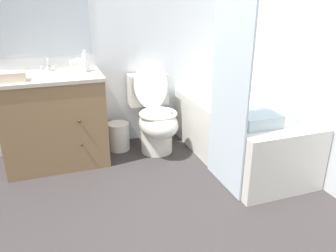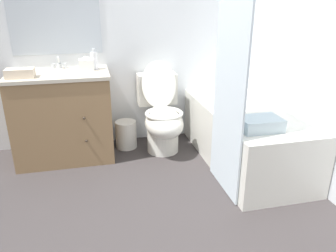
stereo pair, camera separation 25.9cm
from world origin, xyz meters
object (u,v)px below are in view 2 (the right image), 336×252
at_px(soap_dispenser, 94,60).
at_px(vanity_cabinet, 64,115).
at_px(wastebasket, 126,134).
at_px(tissue_box, 86,64).
at_px(sink_faucet, 59,64).
at_px(bath_towel_folded, 260,124).
at_px(hand_towel_folded, 20,73).
at_px(bathtub, 244,135).
at_px(toilet, 162,117).

bearing_deg(soap_dispenser, vanity_cabinet, -168.87).
xyz_separation_m(wastebasket, soap_dispenser, (-0.26, -0.00, 0.77)).
bearing_deg(tissue_box, sink_faucet, 149.88).
bearing_deg(soap_dispenser, tissue_box, -173.31).
xyz_separation_m(sink_faucet, bath_towel_folded, (1.48, -1.18, -0.29)).
xyz_separation_m(wastebasket, hand_towel_folded, (-0.87, -0.22, 0.72)).
bearing_deg(bath_towel_folded, wastebasket, 130.72).
relative_size(wastebasket, tissue_box, 2.13).
xyz_separation_m(vanity_cabinet, bathtub, (1.61, -0.48, -0.16)).
height_order(vanity_cabinet, toilet, toilet).
height_order(wastebasket, tissue_box, tissue_box).
distance_m(sink_faucet, hand_towel_folded, 0.45).
distance_m(soap_dispenser, bath_towel_folded, 1.59).
relative_size(sink_faucet, bath_towel_folded, 0.47).
distance_m(toilet, bathtub, 0.80).
bearing_deg(bath_towel_folded, toilet, 121.33).
bearing_deg(bathtub, soap_dispenser, 157.25).
bearing_deg(vanity_cabinet, tissue_box, 12.41).
distance_m(vanity_cabinet, bath_towel_folded, 1.78).
relative_size(bathtub, bath_towel_folded, 4.99).
distance_m(bathtub, hand_towel_folded, 2.02).
relative_size(vanity_cabinet, hand_towel_folded, 3.89).
xyz_separation_m(vanity_cabinet, hand_towel_folded, (-0.29, -0.15, 0.44)).
xyz_separation_m(sink_faucet, hand_towel_folded, (-0.29, -0.35, 0.00)).
bearing_deg(sink_faucet, wastebasket, -12.73).
bearing_deg(wastebasket, bath_towel_folded, -49.28).
xyz_separation_m(bathtub, bath_towel_folded, (-0.13, -0.50, 0.30)).
relative_size(bathtub, soap_dispenser, 8.06).
distance_m(toilet, hand_towel_folded, 1.32).
height_order(soap_dispenser, bath_towel_folded, soap_dispenser).
height_order(toilet, soap_dispenser, soap_dispenser).
distance_m(vanity_cabinet, tissue_box, 0.52).
xyz_separation_m(hand_towel_folded, bath_towel_folded, (1.77, -0.83, -0.30)).
xyz_separation_m(sink_faucet, tissue_box, (0.25, -0.14, 0.02)).
distance_m(vanity_cabinet, soap_dispenser, 0.59).
bearing_deg(wastebasket, hand_towel_folded, -165.81).
bearing_deg(soap_dispenser, sink_faucet, 157.14).
height_order(bathtub, soap_dispenser, soap_dispenser).
bearing_deg(bathtub, bath_towel_folded, -105.10).
relative_size(vanity_cabinet, soap_dispenser, 4.67).
relative_size(bathtub, tissue_box, 11.55).
xyz_separation_m(toilet, tissue_box, (-0.68, 0.12, 0.53)).
xyz_separation_m(toilet, soap_dispenser, (-0.60, 0.13, 0.56)).
relative_size(tissue_box, hand_towel_folded, 0.58).
bearing_deg(wastebasket, vanity_cabinet, -173.28).
height_order(sink_faucet, wastebasket, sink_faucet).
xyz_separation_m(vanity_cabinet, sink_faucet, (-0.00, 0.20, 0.43)).
bearing_deg(vanity_cabinet, toilet, -4.28).
xyz_separation_m(vanity_cabinet, wastebasket, (0.58, 0.07, -0.28)).
bearing_deg(vanity_cabinet, sink_faucet, 90.00).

